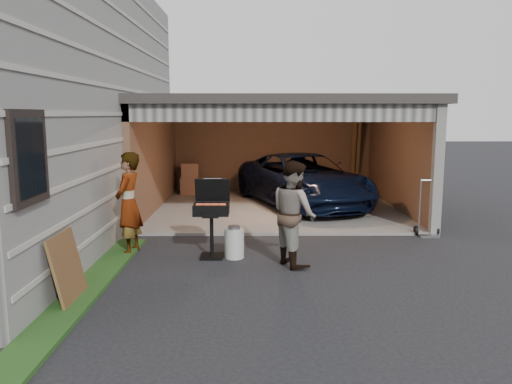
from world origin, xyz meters
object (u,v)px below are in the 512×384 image
minivan (303,182)px  bbq_grill (212,212)px  man (294,213)px  propane_tank (234,243)px  plywood_panel (68,268)px  woman (129,203)px  hand_truck (428,225)px

minivan → bbq_grill: size_ratio=3.66×
minivan → man: 5.23m
bbq_grill → minivan: bearing=66.5°
propane_tank → plywood_panel: 2.99m
bbq_grill → plywood_panel: size_ratio=1.43×
man → woman: bearing=52.7°
bbq_grill → plywood_panel: 2.78m
woman → man: (2.90, -0.67, -0.04)m
man → hand_truck: bearing=-80.6°
minivan → woman: (-3.56, -4.51, 0.22)m
plywood_panel → minivan: bearing=61.1°
minivan → propane_tank: 5.09m
propane_tank → hand_truck: hand_truck is taller
woman → propane_tank: size_ratio=3.59×
minivan → plywood_panel: (-3.80, -6.88, -0.22)m
woman → hand_truck: size_ratio=1.55×
man → hand_truck: (2.93, 1.95, -0.65)m
hand_truck → propane_tank: bearing=-159.4°
man → plywood_panel: (-3.14, -1.70, -0.40)m
hand_truck → man: bearing=-147.4°
woman → man: bearing=84.8°
woman → propane_tank: bearing=89.3°
plywood_panel → hand_truck: bearing=31.1°
man → hand_truck: 3.58m
man → bbq_grill: man is taller
woman → bbq_grill: woman is taller
bbq_grill → man: bearing=-17.2°
plywood_panel → hand_truck: 7.09m
woman → plywood_panel: 2.43m
woman → propane_tank: (1.89, -0.29, -0.66)m
bbq_grill → propane_tank: (0.39, -0.05, -0.55)m
plywood_panel → man: bearing=28.5°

